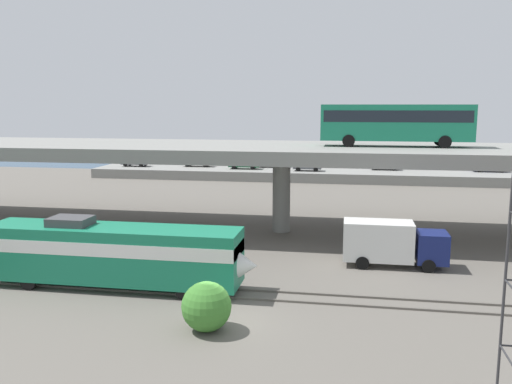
{
  "coord_description": "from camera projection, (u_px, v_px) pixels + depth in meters",
  "views": [
    {
      "loc": [
        5.72,
        -24.91,
        10.77
      ],
      "look_at": [
        -1.31,
        14.93,
        4.2
      ],
      "focal_mm": 37.78,
      "sensor_mm": 36.0,
      "label": 1
    }
  ],
  "objects": [
    {
      "name": "parked_car_3",
      "position": [
        272.0,
        162.0,
        81.61
      ],
      "size": [
        4.63,
        1.95,
        1.5
      ],
      "color": "#B7B7BC",
      "rests_on": "pier_parking_lot"
    },
    {
      "name": "ground_plane",
      "position": [
        230.0,
        323.0,
        26.93
      ],
      "size": [
        260.0,
        260.0,
        0.0
      ],
      "primitive_type": "plane",
      "color": "#605B54"
    },
    {
      "name": "transit_bus_on_overpass",
      "position": [
        395.0,
        121.0,
        43.67
      ],
      "size": [
        12.0,
        2.68,
        3.4
      ],
      "rotation": [
        0.0,
        0.0,
        3.14
      ],
      "color": "#197A56",
      "rests_on": "highway_overpass"
    },
    {
      "name": "rail_strip_near",
      "position": [
        243.0,
        298.0,
        30.12
      ],
      "size": [
        110.0,
        0.12,
        0.12
      ],
      "primitive_type": "cube",
      "color": "#59544C",
      "rests_on": "ground_plane"
    },
    {
      "name": "pier_parking_lot",
      "position": [
        311.0,
        173.0,
        80.28
      ],
      "size": [
        64.38,
        12.17,
        1.37
      ],
      "primitive_type": "cube",
      "color": "gray",
      "rests_on": "ground_plane"
    },
    {
      "name": "parked_car_7",
      "position": [
        307.0,
        166.0,
        77.25
      ],
      "size": [
        4.03,
        1.9,
        1.5
      ],
      "color": "#515459",
      "rests_on": "pier_parking_lot"
    },
    {
      "name": "parked_car_1",
      "position": [
        384.0,
        165.0,
        78.49
      ],
      "size": [
        4.03,
        1.93,
        1.5
      ],
      "color": "#515459",
      "rests_on": "pier_parking_lot"
    },
    {
      "name": "shrub_right",
      "position": [
        206.0,
        307.0,
        25.8
      ],
      "size": [
        2.42,
        2.42,
        2.42
      ],
      "primitive_type": "sphere",
      "color": "#3C7C2D",
      "rests_on": "ground_plane"
    },
    {
      "name": "parked_car_0",
      "position": [
        416.0,
        163.0,
        80.14
      ],
      "size": [
        4.32,
        1.98,
        1.5
      ],
      "color": "#515459",
      "rests_on": "pier_parking_lot"
    },
    {
      "name": "highway_overpass",
      "position": [
        282.0,
        153.0,
        45.29
      ],
      "size": [
        96.0,
        12.82,
        7.39
      ],
      "color": "gray",
      "rests_on": "ground_plane"
    },
    {
      "name": "parked_car_2",
      "position": [
        135.0,
        161.0,
        83.03
      ],
      "size": [
        4.11,
        1.92,
        1.5
      ],
      "color": "#515459",
      "rests_on": "pier_parking_lot"
    },
    {
      "name": "parked_car_4",
      "position": [
        244.0,
        164.0,
        79.63
      ],
      "size": [
        4.52,
        1.94,
        1.5
      ],
      "color": "#0C4C26",
      "rests_on": "pier_parking_lot"
    },
    {
      "name": "harbor_water",
      "position": [
        320.0,
        162.0,
        102.75
      ],
      "size": [
        140.0,
        36.0,
        0.01
      ],
      "primitive_type": "cube",
      "color": "navy",
      "rests_on": "ground_plane"
    },
    {
      "name": "rail_strip_far",
      "position": [
        248.0,
        290.0,
        31.49
      ],
      "size": [
        110.0,
        0.12,
        0.12
      ],
      "primitive_type": "cube",
      "color": "#59544C",
      "rests_on": "ground_plane"
    },
    {
      "name": "train_locomotive",
      "position": [
        125.0,
        252.0,
        31.7
      ],
      "size": [
        16.33,
        3.04,
        4.18
      ],
      "color": "#197A56",
      "rests_on": "ground_plane"
    },
    {
      "name": "service_truck_west",
      "position": [
        391.0,
        242.0,
        36.12
      ],
      "size": [
        6.8,
        2.46,
        3.04
      ],
      "color": "navy",
      "rests_on": "ground_plane"
    },
    {
      "name": "parked_car_6",
      "position": [
        489.0,
        166.0,
        76.15
      ],
      "size": [
        4.64,
        1.88,
        1.5
      ],
      "color": "navy",
      "rests_on": "pier_parking_lot"
    },
    {
      "name": "parked_car_5",
      "position": [
        198.0,
        162.0,
        82.67
      ],
      "size": [
        4.53,
        1.87,
        1.5
      ],
      "rotation": [
        0.0,
        0.0,
        3.14
      ],
      "color": "#9E998C",
      "rests_on": "pier_parking_lot"
    }
  ]
}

